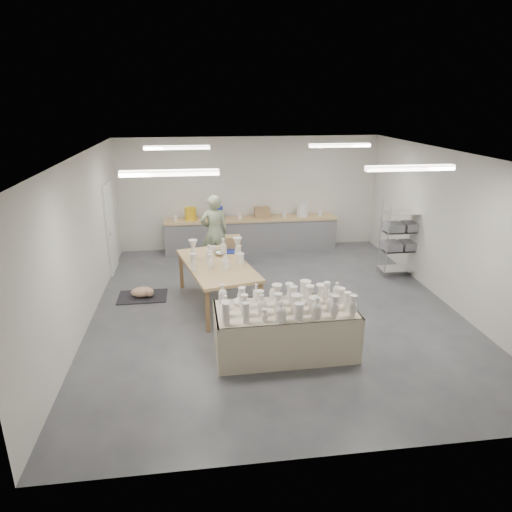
{
  "coord_description": "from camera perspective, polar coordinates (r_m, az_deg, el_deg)",
  "views": [
    {
      "loc": [
        -1.45,
        -8.1,
        3.95
      ],
      "look_at": [
        -0.34,
        0.16,
        1.05
      ],
      "focal_mm": 32.0,
      "sensor_mm": 36.0,
      "label": 1
    }
  ],
  "objects": [
    {
      "name": "red_stool",
      "position": [
        11.36,
        -5.2,
        0.26
      ],
      "size": [
        0.35,
        0.35,
        0.32
      ],
      "rotation": [
        0.0,
        0.0,
        -0.06
      ],
      "color": "red",
      "rests_on": "ground"
    },
    {
      "name": "work_table",
      "position": [
        9.14,
        -4.69,
        -0.62
      ],
      "size": [
        1.64,
        2.49,
        1.22
      ],
      "rotation": [
        0.0,
        0.0,
        0.23
      ],
      "color": "tan",
      "rests_on": "ground"
    },
    {
      "name": "room",
      "position": [
        8.51,
        1.63,
        6.31
      ],
      "size": [
        8.0,
        8.02,
        3.0
      ],
      "color": "#424449",
      "rests_on": "ground"
    },
    {
      "name": "potter",
      "position": [
        10.91,
        -5.23,
        2.95
      ],
      "size": [
        0.7,
        0.49,
        1.83
      ],
      "primitive_type": "imported",
      "rotation": [
        0.0,
        0.0,
        3.22
      ],
      "color": "#95A680",
      "rests_on": "ground"
    },
    {
      "name": "drying_table",
      "position": [
        7.43,
        3.68,
        -9.01
      ],
      "size": [
        2.26,
        1.1,
        1.16
      ],
      "rotation": [
        0.0,
        0.0,
        0.02
      ],
      "color": "olive",
      "rests_on": "ground"
    },
    {
      "name": "rug",
      "position": [
        9.87,
        -13.98,
        -4.94
      ],
      "size": [
        1.0,
        0.7,
        0.02
      ],
      "primitive_type": "cube",
      "color": "black",
      "rests_on": "ground"
    },
    {
      "name": "back_counter",
      "position": [
        12.36,
        -0.66,
        2.91
      ],
      "size": [
        4.6,
        0.6,
        1.24
      ],
      "color": "tan",
      "rests_on": "ground"
    },
    {
      "name": "wire_shelf",
      "position": [
        11.0,
        17.7,
        2.26
      ],
      "size": [
        0.88,
        0.48,
        1.8
      ],
      "color": "silver",
      "rests_on": "ground"
    },
    {
      "name": "cat",
      "position": [
        9.81,
        -13.92,
        -4.37
      ],
      "size": [
        0.54,
        0.45,
        0.2
      ],
      "rotation": [
        0.0,
        0.0,
        -0.31
      ],
      "color": "white",
      "rests_on": "rug"
    }
  ]
}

